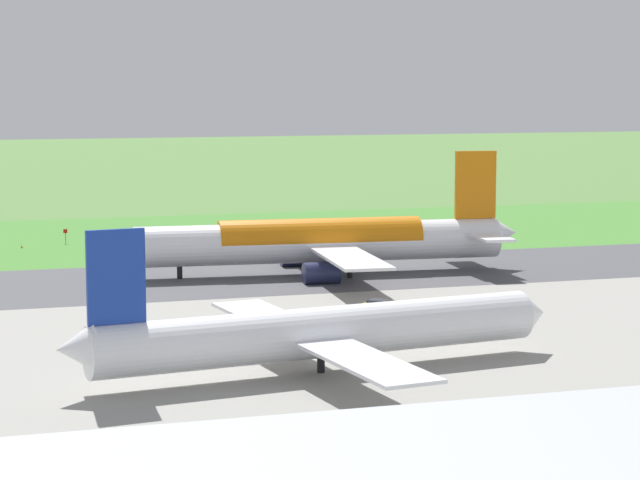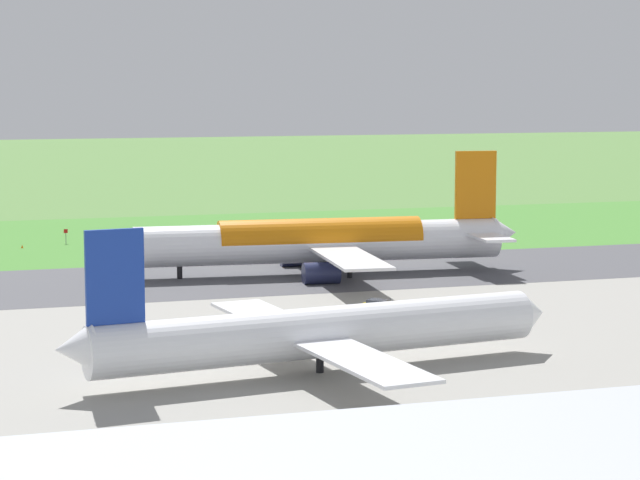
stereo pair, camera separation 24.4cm
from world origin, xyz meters
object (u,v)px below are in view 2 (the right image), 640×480
(airliner_parked_mid, at_px, (317,332))
(no_stopping_sign, at_px, (66,235))
(airliner_main, at_px, (323,241))
(traffic_cone_orange, at_px, (22,247))
(service_car_followme, at_px, (380,307))

(airliner_parked_mid, relative_size, no_stopping_sign, 19.94)
(airliner_parked_mid, height_order, no_stopping_sign, airliner_parked_mid)
(airliner_main, relative_size, traffic_cone_orange, 98.46)
(airliner_parked_mid, xyz_separation_m, no_stopping_sign, (12.21, -93.49, -2.27))
(traffic_cone_orange, bearing_deg, no_stopping_sign, -153.77)
(service_car_followme, relative_size, traffic_cone_orange, 7.79)
(airliner_parked_mid, relative_size, service_car_followme, 10.67)
(airliner_main, height_order, traffic_cone_orange, airliner_main)
(airliner_main, relative_size, no_stopping_sign, 23.63)
(airliner_main, distance_m, service_car_followme, 29.06)
(airliner_main, bearing_deg, no_stopping_sign, -54.57)
(no_stopping_sign, xyz_separation_m, traffic_cone_orange, (6.81, 3.36, -1.10))
(airliner_main, distance_m, traffic_cone_orange, 51.92)
(no_stopping_sign, distance_m, traffic_cone_orange, 7.67)
(airliner_parked_mid, relative_size, traffic_cone_orange, 83.08)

